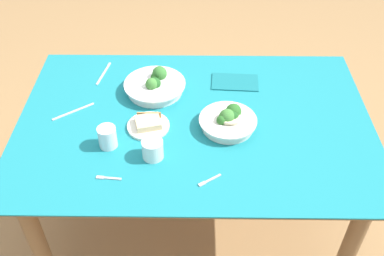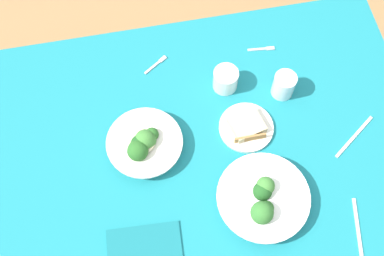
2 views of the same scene
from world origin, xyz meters
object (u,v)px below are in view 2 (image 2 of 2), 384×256
fork_by_near_bowl (262,49)px  broccoli_bowl_near (263,199)px  water_glass_center (225,79)px  broccoli_bowl_far (144,144)px  fork_by_far_bowl (156,64)px  table_knife_right (358,229)px  bread_side_plate (246,127)px  table_knife_left (354,137)px  napkin_folded_upper (144,247)px  water_glass_side (284,85)px

fork_by_near_bowl → broccoli_bowl_near: bearing=-99.2°
fork_by_near_bowl → water_glass_center: bearing=-138.6°
broccoli_bowl_far → fork_by_far_bowl: bearing=74.3°
fork_by_near_bowl → table_knife_right: same height
water_glass_center → bread_side_plate: bearing=-79.0°
fork_by_far_bowl → table_knife_left: 0.69m
broccoli_bowl_far → fork_by_near_bowl: (0.45, 0.29, -0.03)m
table_knife_right → napkin_folded_upper: napkin_folded_upper is taller
napkin_folded_upper → water_glass_center: bearing=54.6°
table_knife_right → fork_by_near_bowl: bearing=-158.7°
broccoli_bowl_far → table_knife_left: (0.66, -0.09, -0.03)m
fork_by_near_bowl → napkin_folded_upper: bearing=-124.7°
water_glass_center → table_knife_right: bearing=-62.9°
bread_side_plate → fork_by_far_bowl: (-0.24, 0.29, -0.01)m
fork_by_far_bowl → table_knife_right: same height
fork_by_near_bowl → table_knife_right: bearing=-74.3°
napkin_folded_upper → broccoli_bowl_far: bearing=81.1°
broccoli_bowl_near → table_knife_left: size_ratio=1.44×
water_glass_center → table_knife_left: bearing=-35.7°
water_glass_center → water_glass_side: water_glass_side is taller
fork_by_near_bowl → bread_side_plate: bearing=-108.5°
water_glass_side → fork_by_far_bowl: water_glass_side is taller
bread_side_plate → fork_by_near_bowl: 0.31m
fork_by_near_bowl → water_glass_side: bearing=-77.6°
water_glass_side → fork_by_near_bowl: water_glass_side is taller
table_knife_left → napkin_folded_upper: 0.74m
water_glass_center → table_knife_left: 0.45m
water_glass_side → napkin_folded_upper: bearing=-141.0°
bread_side_plate → table_knife_left: bearing=-15.6°
water_glass_center → fork_by_near_bowl: 0.20m
fork_by_far_bowl → water_glass_side: bearing=-58.7°
bread_side_plate → table_knife_right: size_ratio=0.95×
fork_by_near_bowl → fork_by_far_bowl: bearing=-175.9°
bread_side_plate → water_glass_center: (-0.03, 0.17, 0.03)m
broccoli_bowl_far → fork_by_far_bowl: 0.31m
table_knife_left → napkin_folded_upper: bearing=161.5°
fork_by_far_bowl → table_knife_right: size_ratio=0.47×
table_knife_right → broccoli_bowl_far: bearing=-111.8°
broccoli_bowl_near → water_glass_center: 0.41m
broccoli_bowl_far → water_glass_side: bearing=13.7°
fork_by_far_bowl → broccoli_bowl_far: bearing=-139.4°
fork_by_near_bowl → napkin_folded_upper: size_ratio=0.44×
water_glass_side → fork_by_near_bowl: 0.18m
bread_side_plate → table_knife_right: (0.24, -0.37, -0.01)m
broccoli_bowl_far → table_knife_right: bearing=-32.8°
water_glass_center → napkin_folded_upper: size_ratio=0.38×
napkin_folded_upper → fork_by_near_bowl: bearing=50.0°
fork_by_near_bowl → table_knife_left: 0.43m
bread_side_plate → broccoli_bowl_far: bearing=-178.9°
water_glass_center → water_glass_side: (0.18, -0.06, 0.01)m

